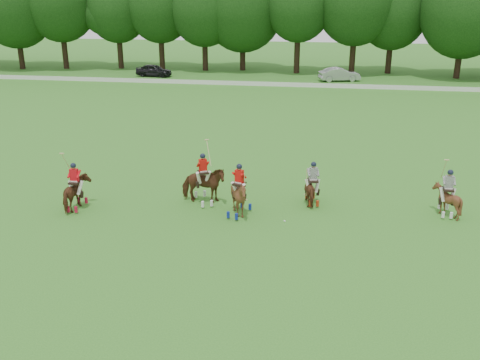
# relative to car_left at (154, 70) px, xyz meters

# --- Properties ---
(ground) EXTENTS (180.00, 180.00, 0.00)m
(ground) POSITION_rel_car_left_xyz_m (16.50, -42.50, -0.72)
(ground) COLOR #2F7120
(ground) RESTS_ON ground
(tree_line) EXTENTS (117.98, 14.32, 14.75)m
(tree_line) POSITION_rel_car_left_xyz_m (16.77, 5.55, 7.51)
(tree_line) COLOR black
(tree_line) RESTS_ON ground
(boundary_rail) EXTENTS (120.00, 0.10, 0.44)m
(boundary_rail) POSITION_rel_car_left_xyz_m (16.50, -4.50, -0.50)
(boundary_rail) COLOR white
(boundary_rail) RESTS_ON ground
(car_left) EXTENTS (4.39, 2.21, 1.43)m
(car_left) POSITION_rel_car_left_xyz_m (0.00, 0.00, 0.00)
(car_left) COLOR black
(car_left) RESTS_ON ground
(car_mid) EXTENTS (4.80, 2.83, 1.50)m
(car_mid) POSITION_rel_car_left_xyz_m (21.59, 0.00, 0.03)
(car_mid) COLOR #AEAFB3
(car_mid) RESTS_ON ground
(polo_red_a) EXTENTS (1.14, 1.84, 2.80)m
(polo_red_a) POSITION_rel_car_left_xyz_m (9.03, -39.64, 0.09)
(polo_red_a) COLOR #512E15
(polo_red_a) RESTS_ON ground
(polo_red_b) EXTENTS (2.29, 2.18, 3.03)m
(polo_red_b) POSITION_rel_car_left_xyz_m (14.70, -37.96, 0.20)
(polo_red_b) COLOR #512E15
(polo_red_b) RESTS_ON ground
(polo_red_c) EXTENTS (1.88, 1.98, 2.45)m
(polo_red_c) POSITION_rel_car_left_xyz_m (16.63, -39.14, 0.18)
(polo_red_c) COLOR #512E15
(polo_red_c) RESTS_ON ground
(polo_stripe_a) EXTENTS (1.08, 1.75, 2.11)m
(polo_stripe_a) POSITION_rel_car_left_xyz_m (19.84, -37.24, 0.03)
(polo_stripe_a) COLOR #512E15
(polo_stripe_a) RESTS_ON ground
(polo_stripe_b) EXTENTS (1.19, 1.34, 2.71)m
(polo_stripe_b) POSITION_rel_car_left_xyz_m (25.88, -37.62, 0.05)
(polo_stripe_b) COLOR #512E15
(polo_stripe_b) RESTS_ON ground
(polo_ball) EXTENTS (0.09, 0.09, 0.09)m
(polo_ball) POSITION_rel_car_left_xyz_m (18.73, -39.58, -0.67)
(polo_ball) COLOR white
(polo_ball) RESTS_ON ground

